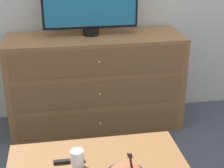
% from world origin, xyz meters
% --- Properties ---
extents(ground_plane, '(12.00, 12.00, 0.00)m').
position_xyz_m(ground_plane, '(0.00, 0.00, 0.00)').
color(ground_plane, '#474C56').
extents(dresser, '(1.50, 0.51, 0.83)m').
position_xyz_m(dresser, '(-0.12, -0.28, 0.42)').
color(dresser, olive).
rests_on(dresser, ground_plane).
extents(drink_cup, '(0.07, 0.07, 0.10)m').
position_xyz_m(drink_cup, '(-0.38, -1.55, 0.53)').
color(drink_cup, beige).
rests_on(drink_cup, coffee_table).
extents(remote_control, '(0.17, 0.02, 0.02)m').
position_xyz_m(remote_control, '(-0.42, -1.51, 0.49)').
color(remote_control, black).
rests_on(remote_control, coffee_table).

